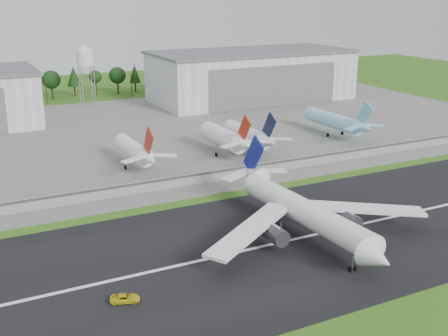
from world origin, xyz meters
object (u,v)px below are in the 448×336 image
main_airliner (306,218)px  parked_jet_red_b (227,138)px  parked_jet_navy (251,136)px  parked_jet_red_a (137,151)px  parked_jet_skyblue (338,121)px  ground_vehicle (125,298)px

main_airliner → parked_jet_red_b: bearing=-104.6°
main_airliner → parked_jet_red_b: main_airliner is taller
main_airliner → parked_jet_navy: bearing=-111.8°
parked_jet_red_a → parked_jet_skyblue: 82.45m
main_airliner → parked_jet_red_a: bearing=-77.7°
main_airliner → parked_jet_navy: main_airliner is taller
main_airliner → parked_jet_skyblue: main_airliner is taller
main_airliner → parked_jet_navy: 70.98m
main_airliner → parked_jet_red_a: size_ratio=1.89×
ground_vehicle → parked_jet_red_b: size_ratio=0.17×
main_airliner → parked_jet_skyblue: bearing=-134.5°
parked_jet_red_b → parked_jet_navy: parked_jet_red_b is taller
parked_jet_red_a → parked_jet_skyblue: bearing=3.5°
parked_jet_navy → parked_jet_red_b: bearing=179.9°
parked_jet_navy → ground_vehicle: bearing=-132.2°
main_airliner → parked_jet_skyblue: size_ratio=1.59×
main_airliner → ground_vehicle: main_airliner is taller
ground_vehicle → parked_jet_red_b: 96.04m
parked_jet_navy → parked_jet_skyblue: (41.21, 4.98, -0.17)m
parked_jet_red_a → parked_jet_skyblue: (82.30, 5.03, 0.11)m
parked_jet_red_a → parked_jet_skyblue: size_ratio=0.84×
ground_vehicle → parked_jet_red_a: 80.26m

